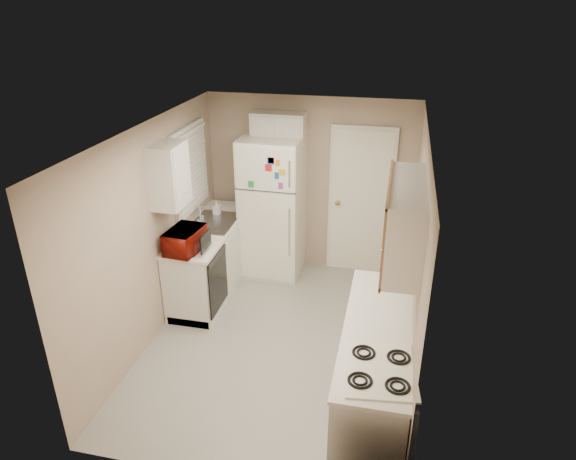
# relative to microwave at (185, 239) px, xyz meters

# --- Properties ---
(floor) EXTENTS (3.80, 3.80, 0.00)m
(floor) POSITION_rel_microwave_xyz_m (1.14, -0.22, -1.05)
(floor) COLOR #B6B4AA
(floor) RESTS_ON ground
(ceiling) EXTENTS (3.80, 3.80, 0.00)m
(ceiling) POSITION_rel_microwave_xyz_m (1.14, -0.22, 1.35)
(ceiling) COLOR white
(ceiling) RESTS_ON floor
(wall_left) EXTENTS (3.80, 3.80, 0.00)m
(wall_left) POSITION_rel_microwave_xyz_m (-0.26, -0.22, 0.15)
(wall_left) COLOR tan
(wall_left) RESTS_ON floor
(wall_right) EXTENTS (3.80, 3.80, 0.00)m
(wall_right) POSITION_rel_microwave_xyz_m (2.54, -0.22, 0.15)
(wall_right) COLOR tan
(wall_right) RESTS_ON floor
(wall_back) EXTENTS (2.80, 2.80, 0.00)m
(wall_back) POSITION_rel_microwave_xyz_m (1.14, 1.68, 0.15)
(wall_back) COLOR tan
(wall_back) RESTS_ON floor
(wall_front) EXTENTS (2.80, 2.80, 0.00)m
(wall_front) POSITION_rel_microwave_xyz_m (1.14, -2.12, 0.15)
(wall_front) COLOR tan
(wall_front) RESTS_ON floor
(left_counter) EXTENTS (0.60, 1.80, 0.90)m
(left_counter) POSITION_rel_microwave_xyz_m (0.04, 0.68, -0.60)
(left_counter) COLOR silver
(left_counter) RESTS_ON floor
(dishwasher) EXTENTS (0.03, 0.58, 0.72)m
(dishwasher) POSITION_rel_microwave_xyz_m (0.33, 0.08, -0.56)
(dishwasher) COLOR black
(dishwasher) RESTS_ON floor
(sink) EXTENTS (0.54, 0.74, 0.16)m
(sink) POSITION_rel_microwave_xyz_m (0.04, 0.83, -0.19)
(sink) COLOR gray
(sink) RESTS_ON left_counter
(microwave) EXTENTS (0.51, 0.32, 0.33)m
(microwave) POSITION_rel_microwave_xyz_m (0.00, 0.00, 0.00)
(microwave) COLOR maroon
(microwave) RESTS_ON left_counter
(soap_bottle) EXTENTS (0.09, 0.09, 0.19)m
(soap_bottle) POSITION_rel_microwave_xyz_m (-0.01, 1.10, -0.05)
(soap_bottle) COLOR silver
(soap_bottle) RESTS_ON left_counter
(window_blinds) EXTENTS (0.10, 0.98, 1.08)m
(window_blinds) POSITION_rel_microwave_xyz_m (-0.22, 0.83, 0.55)
(window_blinds) COLOR silver
(window_blinds) RESTS_ON wall_left
(upper_cabinet_left) EXTENTS (0.30, 0.45, 0.70)m
(upper_cabinet_left) POSITION_rel_microwave_xyz_m (-0.11, 0.00, 0.75)
(upper_cabinet_left) COLOR silver
(upper_cabinet_left) RESTS_ON wall_left
(refrigerator) EXTENTS (0.81, 0.78, 1.92)m
(refrigerator) POSITION_rel_microwave_xyz_m (0.69, 1.38, -0.09)
(refrigerator) COLOR white
(refrigerator) RESTS_ON floor
(cabinet_over_fridge) EXTENTS (0.70, 0.30, 0.40)m
(cabinet_over_fridge) POSITION_rel_microwave_xyz_m (0.74, 1.53, 0.95)
(cabinet_over_fridge) COLOR silver
(cabinet_over_fridge) RESTS_ON wall_back
(interior_door) EXTENTS (0.86, 0.06, 2.08)m
(interior_door) POSITION_rel_microwave_xyz_m (1.84, 1.64, -0.03)
(interior_door) COLOR white
(interior_door) RESTS_ON floor
(right_counter) EXTENTS (0.60, 2.00, 0.90)m
(right_counter) POSITION_rel_microwave_xyz_m (2.24, -1.02, -0.60)
(right_counter) COLOR silver
(right_counter) RESTS_ON floor
(stove) EXTENTS (0.62, 0.74, 0.82)m
(stove) POSITION_rel_microwave_xyz_m (2.29, -1.59, -0.64)
(stove) COLOR white
(stove) RESTS_ON floor
(upper_cabinet_right) EXTENTS (0.30, 1.20, 0.70)m
(upper_cabinet_right) POSITION_rel_microwave_xyz_m (2.39, -0.72, 0.75)
(upper_cabinet_right) COLOR silver
(upper_cabinet_right) RESTS_ON wall_right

